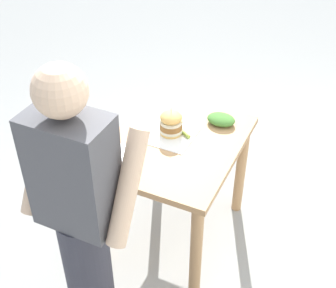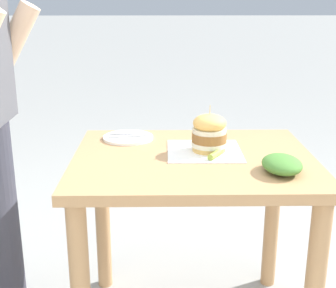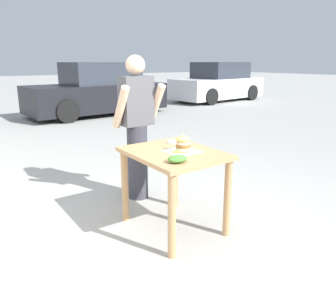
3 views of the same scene
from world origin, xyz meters
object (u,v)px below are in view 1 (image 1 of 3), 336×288
at_px(patio_table, 175,161).
at_px(side_salad, 221,119).
at_px(pickle_spear, 185,134).
at_px(side_plate_with_forks, 118,156).
at_px(diner_across_table, 81,220).
at_px(sandwich, 171,123).

relative_size(patio_table, side_salad, 5.23).
distance_m(patio_table, pickle_spear, 0.19).
xyz_separation_m(pickle_spear, side_plate_with_forks, (0.27, 0.35, -0.01)).
height_order(side_plate_with_forks, diner_across_table, diner_across_table).
bearing_deg(sandwich, pickle_spear, -169.81).
bearing_deg(patio_table, sandwich, -49.15).
bearing_deg(pickle_spear, sandwich, 10.19).
bearing_deg(side_plate_with_forks, side_salad, -126.59).
bearing_deg(patio_table, side_plate_with_forks, 48.41).
height_order(pickle_spear, side_plate_with_forks, pickle_spear).
bearing_deg(side_plate_with_forks, pickle_spear, -127.47).
distance_m(sandwich, pickle_spear, 0.11).
bearing_deg(pickle_spear, side_salad, -125.14).
relative_size(pickle_spear, diner_across_table, 0.05).
bearing_deg(sandwich, side_salad, -135.75).
distance_m(side_plate_with_forks, side_salad, 0.71).
bearing_deg(diner_across_table, pickle_spear, -97.33).
distance_m(patio_table, diner_across_table, 0.90).
xyz_separation_m(side_plate_with_forks, side_salad, (-0.42, -0.57, 0.02)).
bearing_deg(side_salad, patio_table, 58.56).
bearing_deg(side_plate_with_forks, sandwich, -118.60).
distance_m(patio_table, side_plate_with_forks, 0.40).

